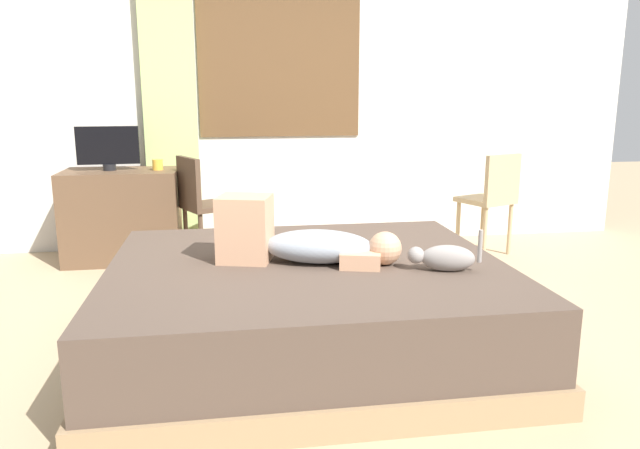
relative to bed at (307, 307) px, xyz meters
name	(u,v)px	position (x,y,z in m)	size (l,w,h in m)	color
ground_plane	(331,347)	(0.13, 0.01, -0.24)	(16.00, 16.00, 0.00)	tan
back_wall_with_window	(284,81)	(0.13, 2.41, 1.21)	(6.40, 0.14, 2.90)	silver
bed	(307,307)	(0.00, 0.00, 0.00)	(2.07, 1.79, 0.49)	#997A56
person_lying	(299,240)	(-0.04, 0.00, 0.36)	(0.94, 0.47, 0.34)	#8C939E
cat	(444,257)	(0.64, -0.27, 0.31)	(0.35, 0.18, 0.21)	gray
desk	(123,215)	(-1.24, 2.01, 0.13)	(0.90, 0.56, 0.74)	brown
tv_monitor	(108,148)	(-1.32, 2.01, 0.68)	(0.48, 0.10, 0.35)	black
cup	(158,165)	(-0.94, 1.97, 0.54)	(0.08, 0.08, 0.08)	gold
chair_by_desk	(201,201)	(-0.60, 1.80, 0.27)	(0.51, 0.51, 0.86)	#4C3828
chair_spare	(492,196)	(1.79, 1.67, 0.27)	(0.50, 0.50, 0.86)	tan
curtain_left	(169,97)	(-0.85, 2.29, 1.07)	(0.44, 0.06, 2.63)	#ADCC75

